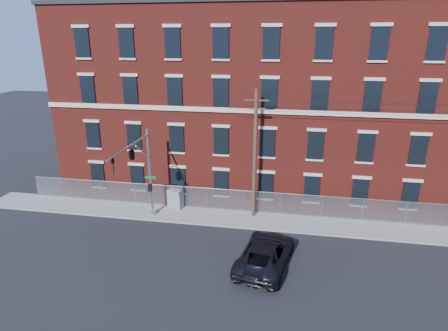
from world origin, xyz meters
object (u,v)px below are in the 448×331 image
object	(u,v)px
traffic_signal_mast	(137,161)
pickup_truck	(266,253)
utility_pole_near	(255,153)
utility_cabinet	(175,199)

from	to	relation	value
traffic_signal_mast	pickup_truck	distance (m)	10.88
utility_pole_near	utility_cabinet	bearing A→B (deg)	176.50
traffic_signal_mast	utility_pole_near	distance (m)	8.70
utility_pole_near	pickup_truck	bearing A→B (deg)	-77.64
traffic_signal_mast	pickup_truck	world-z (taller)	traffic_signal_mast
pickup_truck	utility_pole_near	bearing A→B (deg)	-67.08
traffic_signal_mast	pickup_truck	bearing A→B (deg)	-17.79
traffic_signal_mast	pickup_truck	size ratio (longest dim) A/B	1.14
traffic_signal_mast	utility_pole_near	world-z (taller)	utility_pole_near
utility_pole_near	utility_cabinet	world-z (taller)	utility_pole_near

